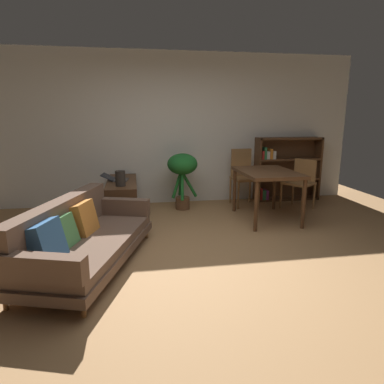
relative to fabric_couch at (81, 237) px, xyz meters
name	(u,v)px	position (x,y,z in m)	size (l,w,h in m)	color
ground_plane	(200,259)	(1.29, -0.05, -0.33)	(8.16, 8.16, 0.00)	#A87A4C
back_wall_panel	(172,129)	(1.29, 2.65, 1.02)	(6.80, 0.10, 2.70)	silver
fabric_couch	(81,237)	(0.00, 0.00, 0.00)	(1.39, 2.16, 0.72)	brown
media_console	(123,199)	(0.38, 1.86, -0.05)	(0.46, 1.35, 0.58)	#56351E
open_laptop	(116,179)	(0.29, 1.92, 0.28)	(0.45, 0.34, 0.11)	#333338
desk_speaker	(120,178)	(0.38, 1.46, 0.36)	(0.15, 0.15, 0.23)	#2D2823
potted_floor_plant	(182,169)	(1.40, 2.09, 0.37)	(0.52, 0.53, 0.97)	brown
dining_table	(267,176)	(2.60, 1.28, 0.36)	(0.81, 1.14, 0.77)	#56351E
dining_chair_near	(243,174)	(2.53, 2.23, 0.24)	(0.45, 0.47, 1.01)	olive
dining_chair_far	(301,180)	(3.44, 1.81, 0.17)	(0.60, 0.61, 0.86)	olive
bookshelf	(283,169)	(3.41, 2.48, 0.27)	(1.25, 0.31, 1.20)	#56351E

